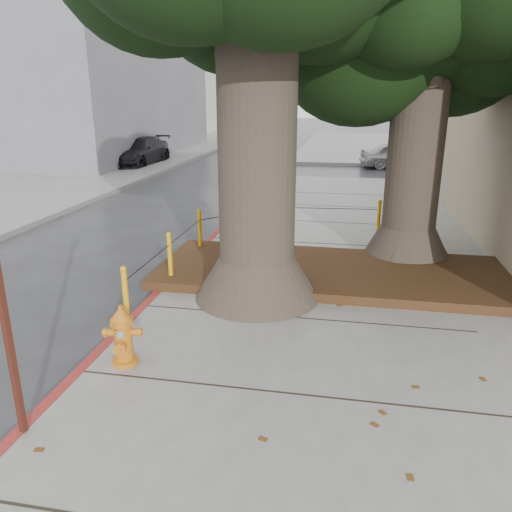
{
  "coord_description": "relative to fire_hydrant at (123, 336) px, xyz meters",
  "views": [
    {
      "loc": [
        1.11,
        -4.83,
        3.35
      ],
      "look_at": [
        -0.18,
        1.96,
        1.1
      ],
      "focal_mm": 35.0,
      "sensor_mm": 36.0,
      "label": 1
    }
  ],
  "objects": [
    {
      "name": "curb_red",
      "position": [
        -0.48,
        2.23,
        -0.45
      ],
      "size": [
        0.14,
        26.0,
        0.16
      ],
      "primitive_type": "cube",
      "color": "maroon",
      "rests_on": "ground"
    },
    {
      "name": "ground",
      "position": [
        1.52,
        -0.27,
        -0.53
      ],
      "size": [
        140.0,
        140.0,
        0.0
      ],
      "primitive_type": "plane",
      "color": "#28282B",
      "rests_on": "ground"
    },
    {
      "name": "signpost",
      "position": [
        -0.43,
        -1.42,
        1.04
      ],
      "size": [
        0.25,
        0.08,
        2.51
      ],
      "rotation": [
        0.0,
        0.0,
        -0.25
      ],
      "color": "#471911",
      "rests_on": "sidewalk_main"
    },
    {
      "name": "bollard_ring",
      "position": [
        0.65,
        4.1,
        0.13
      ],
      "size": [
        3.79,
        5.39,
        0.95
      ],
      "color": "#F9A70D",
      "rests_on": "sidewalk_main"
    },
    {
      "name": "sidewalk_far",
      "position": [
        7.52,
        29.73,
        -0.45
      ],
      "size": [
        16.0,
        20.0,
        0.15
      ],
      "primitive_type": "cube",
      "color": "slate",
      "rests_on": "ground"
    },
    {
      "name": "building_far_white",
      "position": [
        -15.48,
        44.73,
        6.97
      ],
      "size": [
        12.0,
        18.0,
        15.0
      ],
      "primitive_type": "cube",
      "color": "silver",
      "rests_on": "ground"
    },
    {
      "name": "building_far_grey",
      "position": [
        -13.48,
        21.73,
        5.47
      ],
      "size": [
        12.0,
        16.0,
        12.0
      ],
      "primitive_type": "cube",
      "color": "slate",
      "rests_on": "ground"
    },
    {
      "name": "planter_bed",
      "position": [
        2.42,
        3.63,
        -0.3
      ],
      "size": [
        6.4,
        2.6,
        0.16
      ],
      "primitive_type": "cube",
      "color": "black",
      "rests_on": "sidewalk_main"
    },
    {
      "name": "car_silver",
      "position": [
        4.81,
        19.39,
        0.07
      ],
      "size": [
        3.69,
        1.89,
        1.2
      ],
      "primitive_type": "imported",
      "rotation": [
        0.0,
        0.0,
        1.71
      ],
      "color": "#B4B5B9",
      "rests_on": "ground"
    },
    {
      "name": "fire_hydrant",
      "position": [
        0.0,
        0.0,
        0.0
      ],
      "size": [
        0.41,
        0.4,
        0.78
      ],
      "rotation": [
        0.0,
        0.0,
        0.22
      ],
      "color": "orange",
      "rests_on": "sidewalk_main"
    },
    {
      "name": "car_dark",
      "position": [
        -7.56,
        17.88,
        0.15
      ],
      "size": [
        2.06,
        4.76,
        1.36
      ],
      "primitive_type": "imported",
      "rotation": [
        0.0,
        0.0,
        -0.03
      ],
      "color": "black",
      "rests_on": "ground"
    }
  ]
}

